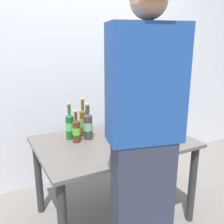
{
  "coord_description": "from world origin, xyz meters",
  "views": [
    {
      "loc": [
        -0.94,
        -1.77,
        1.56
      ],
      "look_at": [
        -0.01,
        0.0,
        0.99
      ],
      "focal_mm": 40.86,
      "sensor_mm": 36.0,
      "label": 1
    }
  ],
  "objects_px": {
    "beer_bottle_brown": "(83,121)",
    "person_figure": "(144,146)",
    "beer_bottle_amber": "(88,125)",
    "beer_bottle_dark": "(76,130)",
    "beer_bottle_green": "(70,125)",
    "coffee_mug": "(160,142)",
    "laptop": "(125,130)"
  },
  "relations": [
    {
      "from": "beer_bottle_green",
      "to": "coffee_mug",
      "type": "height_order",
      "value": "beer_bottle_green"
    },
    {
      "from": "beer_bottle_amber",
      "to": "beer_bottle_dark",
      "type": "height_order",
      "value": "beer_bottle_amber"
    },
    {
      "from": "beer_bottle_amber",
      "to": "person_figure",
      "type": "relative_size",
      "value": 0.16
    },
    {
      "from": "laptop",
      "to": "beer_bottle_brown",
      "type": "height_order",
      "value": "beer_bottle_brown"
    },
    {
      "from": "beer_bottle_amber",
      "to": "laptop",
      "type": "bearing_deg",
      "value": -11.53
    },
    {
      "from": "beer_bottle_amber",
      "to": "beer_bottle_green",
      "type": "height_order",
      "value": "beer_bottle_green"
    },
    {
      "from": "laptop",
      "to": "beer_bottle_green",
      "type": "relative_size",
      "value": 1.36
    },
    {
      "from": "beer_bottle_amber",
      "to": "person_figure",
      "type": "distance_m",
      "value": 0.77
    },
    {
      "from": "laptop",
      "to": "beer_bottle_dark",
      "type": "distance_m",
      "value": 0.45
    },
    {
      "from": "beer_bottle_dark",
      "to": "beer_bottle_brown",
      "type": "xyz_separation_m",
      "value": [
        0.11,
        0.12,
        0.03
      ]
    },
    {
      "from": "coffee_mug",
      "to": "person_figure",
      "type": "bearing_deg",
      "value": -139.98
    },
    {
      "from": "beer_bottle_brown",
      "to": "person_figure",
      "type": "bearing_deg",
      "value": -86.83
    },
    {
      "from": "beer_bottle_amber",
      "to": "beer_bottle_brown",
      "type": "xyz_separation_m",
      "value": [
        -0.01,
        0.09,
        0.01
      ]
    },
    {
      "from": "beer_bottle_dark",
      "to": "laptop",
      "type": "bearing_deg",
      "value": -5.39
    },
    {
      "from": "beer_bottle_green",
      "to": "beer_bottle_brown",
      "type": "bearing_deg",
      "value": 9.32
    },
    {
      "from": "beer_bottle_amber",
      "to": "beer_bottle_green",
      "type": "bearing_deg",
      "value": 151.44
    },
    {
      "from": "beer_bottle_dark",
      "to": "beer_bottle_brown",
      "type": "distance_m",
      "value": 0.16
    },
    {
      "from": "beer_bottle_green",
      "to": "coffee_mug",
      "type": "xyz_separation_m",
      "value": [
        0.56,
        -0.52,
        -0.07
      ]
    },
    {
      "from": "beer_bottle_amber",
      "to": "beer_bottle_green",
      "type": "distance_m",
      "value": 0.15
    },
    {
      "from": "beer_bottle_brown",
      "to": "coffee_mug",
      "type": "relative_size",
      "value": 2.79
    },
    {
      "from": "beer_bottle_green",
      "to": "person_figure",
      "type": "distance_m",
      "value": 0.86
    },
    {
      "from": "beer_bottle_dark",
      "to": "beer_bottle_amber",
      "type": "bearing_deg",
      "value": 12.48
    },
    {
      "from": "person_figure",
      "to": "coffee_mug",
      "type": "height_order",
      "value": "person_figure"
    },
    {
      "from": "beer_bottle_brown",
      "to": "person_figure",
      "type": "distance_m",
      "value": 0.86
    },
    {
      "from": "beer_bottle_brown",
      "to": "beer_bottle_green",
      "type": "bearing_deg",
      "value": -170.68
    },
    {
      "from": "beer_bottle_dark",
      "to": "beer_bottle_brown",
      "type": "height_order",
      "value": "beer_bottle_brown"
    },
    {
      "from": "laptop",
      "to": "person_figure",
      "type": "bearing_deg",
      "value": -112.39
    },
    {
      "from": "beer_bottle_green",
      "to": "beer_bottle_amber",
      "type": "bearing_deg",
      "value": -28.56
    },
    {
      "from": "coffee_mug",
      "to": "beer_bottle_brown",
      "type": "bearing_deg",
      "value": 128.54
    },
    {
      "from": "person_figure",
      "to": "coffee_mug",
      "type": "relative_size",
      "value": 15.48
    },
    {
      "from": "beer_bottle_green",
      "to": "person_figure",
      "type": "xyz_separation_m",
      "value": [
        0.18,
        -0.84,
        0.1
      ]
    },
    {
      "from": "beer_bottle_amber",
      "to": "beer_bottle_dark",
      "type": "xyz_separation_m",
      "value": [
        -0.11,
        -0.03,
        -0.02
      ]
    }
  ]
}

